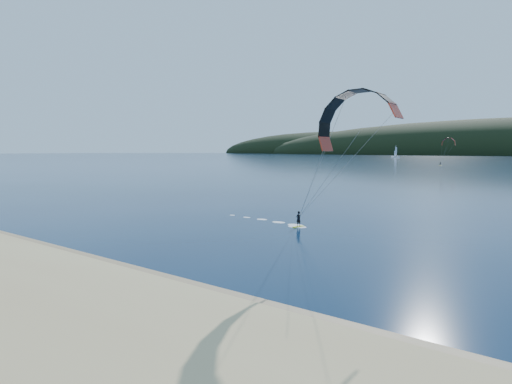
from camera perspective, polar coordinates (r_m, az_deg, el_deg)
ground at (r=24.36m, az=-24.57°, el=-13.04°), size 1800.00×1800.00×0.00m
wet_sand at (r=26.68m, az=-15.95°, el=-10.97°), size 220.00×2.50×0.10m
kitesurfer_near at (r=32.73m, az=13.17°, el=7.27°), size 22.62×8.52×13.05m
kitesurfer_far at (r=219.17m, az=24.86°, el=5.92°), size 7.97×5.66×11.79m
sailboat at (r=438.66m, az=18.55°, el=4.63°), size 8.67×5.49×12.07m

